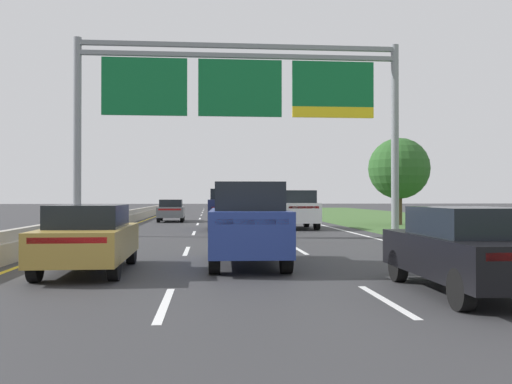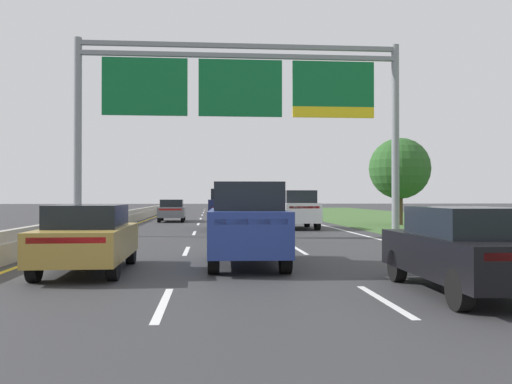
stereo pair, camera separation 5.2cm
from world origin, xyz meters
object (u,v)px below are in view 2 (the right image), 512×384
car_black_right_lane_sedan (467,249)px  roadside_tree_mid (400,169)px  pickup_truck_navy (227,210)px  car_grey_left_lane_sedan (172,210)px  car_white_right_lane_suv (297,209)px  car_gold_left_lane_sedan (88,237)px  overhead_sign_gantry (240,97)px  car_blue_centre_lane_suv (247,223)px

car_black_right_lane_sedan → roadside_tree_mid: (7.17, 24.15, 2.71)m
pickup_truck_navy → car_grey_left_lane_sedan: (-3.63, 10.26, -0.26)m
car_white_right_lane_suv → pickup_truck_navy: bearing=101.0°
pickup_truck_navy → roadside_tree_mid: (10.91, 3.98, 2.45)m
car_grey_left_lane_sedan → car_white_right_lane_suv: (7.57, -9.50, 0.28)m
car_white_right_lane_suv → car_gold_left_lane_sedan: (-7.69, -17.35, -0.28)m
overhead_sign_gantry → car_grey_left_lane_sedan: bearing=105.7°
car_blue_centre_lane_suv → overhead_sign_gantry: bearing=-0.6°
overhead_sign_gantry → roadside_tree_mid: bearing=38.6°
car_grey_left_lane_sedan → car_white_right_lane_suv: bearing=-142.6°
pickup_truck_navy → roadside_tree_mid: size_ratio=0.99×
car_blue_centre_lane_suv → car_black_right_lane_sedan: size_ratio=1.07×
car_blue_centre_lane_suv → car_black_right_lane_sedan: car_blue_centre_lane_suv is taller
car_grey_left_lane_sedan → roadside_tree_mid: roadside_tree_mid is taller
car_grey_left_lane_sedan → car_white_right_lane_suv: size_ratio=0.94×
overhead_sign_gantry → car_gold_left_lane_sedan: size_ratio=3.40×
car_gold_left_lane_sedan → roadside_tree_mid: bearing=-36.5°
overhead_sign_gantry → pickup_truck_navy: overhead_sign_gantry is taller
pickup_truck_navy → car_black_right_lane_sedan: size_ratio=1.22×
car_grey_left_lane_sedan → car_gold_left_lane_sedan: same height
car_white_right_lane_suv → roadside_tree_mid: bearing=-65.2°
roadside_tree_mid → car_white_right_lane_suv: bearing=-155.2°
pickup_truck_navy → car_grey_left_lane_sedan: pickup_truck_navy is taller
overhead_sign_gantry → car_black_right_lane_sedan: overhead_sign_gantry is taller
car_gold_left_lane_sedan → car_white_right_lane_suv: bearing=-24.9°
overhead_sign_gantry → car_gold_left_lane_sedan: overhead_sign_gantry is taller
car_white_right_lane_suv → car_black_right_lane_sedan: bearing=179.5°
overhead_sign_gantry → car_grey_left_lane_sedan: overhead_sign_gantry is taller
pickup_truck_navy → car_blue_centre_lane_suv: 15.64m
pickup_truck_navy → car_grey_left_lane_sedan: size_ratio=1.22×
car_gold_left_lane_sedan → roadside_tree_mid: 25.40m
car_grey_left_lane_sedan → roadside_tree_mid: bearing=-114.5°
overhead_sign_gantry → car_gold_left_lane_sedan: 14.10m
car_black_right_lane_sedan → roadside_tree_mid: roadside_tree_mid is taller
overhead_sign_gantry → car_black_right_lane_sedan: 17.09m
car_black_right_lane_sedan → car_gold_left_lane_sedan: 8.30m
car_white_right_lane_suv → car_gold_left_lane_sedan: car_white_right_lane_suv is taller
pickup_truck_navy → car_blue_centre_lane_suv: bearing=-179.8°
car_grey_left_lane_sedan → car_gold_left_lane_sedan: bearing=178.6°
car_grey_left_lane_sedan → roadside_tree_mid: (14.54, -6.29, 2.71)m
car_grey_left_lane_sedan → car_gold_left_lane_sedan: (-0.12, -26.85, 0.00)m
car_grey_left_lane_sedan → car_blue_centre_lane_suv: bearing=-173.0°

